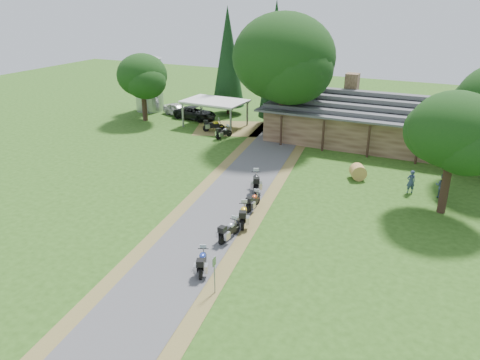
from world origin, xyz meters
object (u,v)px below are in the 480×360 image
at_px(lodge, 379,118).
at_px(motorcycle_row_e, 256,181).
at_px(motorcycle_row_a, 202,260).
at_px(motorcycle_row_c, 243,214).
at_px(motorcycle_row_d, 253,200).
at_px(motorcycle_carport_a, 214,125).
at_px(car_dark_suv, 195,110).
at_px(motorcycle_row_b, 229,229).
at_px(carport, 215,113).
at_px(hay_bale, 358,172).
at_px(motorcycle_carport_b, 224,132).
at_px(silo, 148,82).
at_px(car_white_sedan, 178,108).

xyz_separation_m(lodge, motorcycle_row_e, (-5.83, -15.33, -1.72)).
xyz_separation_m(motorcycle_row_a, motorcycle_row_c, (-0.31, 5.68, 0.07)).
height_order(motorcycle_row_d, motorcycle_carport_a, motorcycle_carport_a).
distance_m(car_dark_suv, motorcycle_row_a, 31.22).
bearing_deg(motorcycle_row_b, lodge, -4.63).
bearing_deg(carport, hay_bale, -24.72).
distance_m(motorcycle_row_e, motorcycle_carport_b, 13.33).
bearing_deg(motorcycle_carport_b, carport, 58.00).
bearing_deg(hay_bale, car_dark_suv, 152.87).
xyz_separation_m(silo, carport, (10.59, -3.07, -1.96)).
relative_size(motorcycle_row_d, motorcycle_carport_a, 0.88).
height_order(silo, motorcycle_carport_a, silo).
relative_size(silo, motorcycle_row_b, 3.63).
bearing_deg(lodge, motorcycle_row_b, -100.90).
height_order(carport, car_dark_suv, carport).
relative_size(motorcycle_row_b, motorcycle_carport_b, 1.00).
height_order(motorcycle_row_b, motorcycle_row_d, motorcycle_row_b).
bearing_deg(car_dark_suv, hay_bale, -109.57).
height_order(motorcycle_row_a, motorcycle_row_d, motorcycle_row_a).
height_order(motorcycle_row_c, motorcycle_row_e, motorcycle_row_e).
relative_size(carport, motorcycle_row_a, 3.55).
relative_size(car_dark_suv, motorcycle_carport_a, 2.73).
relative_size(car_white_sedan, motorcycle_carport_a, 2.63).
relative_size(carport, car_dark_suv, 1.18).
height_order(motorcycle_row_e, hay_bale, motorcycle_row_e).
bearing_deg(car_dark_suv, motorcycle_carport_b, -122.06).
height_order(motorcycle_row_a, motorcycle_row_e, motorcycle_row_e).
bearing_deg(motorcycle_row_c, hay_bale, -45.33).
distance_m(lodge, motorcycle_row_c, 21.09).
relative_size(carport, motorcycle_row_e, 3.03).
xyz_separation_m(car_white_sedan, car_dark_suv, (2.69, -0.60, 0.17)).
relative_size(car_white_sedan, motorcycle_carport_b, 2.84).
distance_m(car_dark_suv, motorcycle_carport_a, 5.51).
height_order(car_dark_suv, motorcycle_carport_b, car_dark_suv).
bearing_deg(lodge, motorcycle_row_d, -104.63).
bearing_deg(hay_bale, motorcycle_carport_a, 156.71).
xyz_separation_m(carport, motorcycle_carport_b, (2.83, -3.51, -0.76)).
height_order(car_dark_suv, hay_bale, car_dark_suv).
distance_m(silo, hay_bale, 30.21).
relative_size(car_white_sedan, car_dark_suv, 0.97).
relative_size(lodge, motorcycle_row_e, 10.07).
bearing_deg(motorcycle_carport_a, car_dark_suv, 101.76).
bearing_deg(carport, motorcycle_row_d, -52.40).
bearing_deg(car_dark_suv, motorcycle_carport_a, -122.03).
bearing_deg(hay_bale, motorcycle_row_c, -114.29).
relative_size(lodge, motorcycle_row_c, 10.59).
xyz_separation_m(motorcycle_row_a, motorcycle_row_d, (-0.65, 7.99, -0.02)).
bearing_deg(car_white_sedan, silo, 101.03).
height_order(lodge, motorcycle_row_d, lodge).
relative_size(car_dark_suv, motorcycle_row_d, 3.11).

